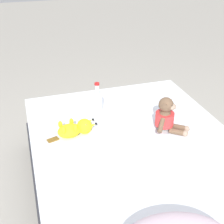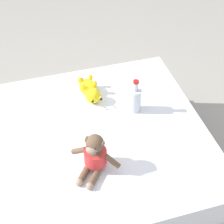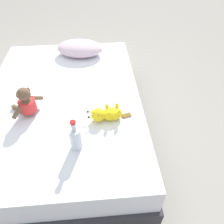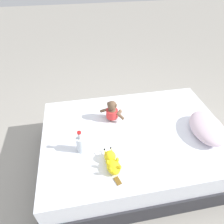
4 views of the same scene
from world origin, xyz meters
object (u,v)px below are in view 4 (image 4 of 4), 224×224
at_px(plush_yellow_creature, 112,162).
at_px(glass_bottle, 81,144).
at_px(plush_monkey, 112,112).
at_px(pillow, 207,128).
at_px(bed, 134,147).

height_order(plush_yellow_creature, glass_bottle, glass_bottle).
xyz_separation_m(plush_monkey, glass_bottle, (0.37, -0.35, -0.01)).
relative_size(pillow, glass_bottle, 2.19).
relative_size(bed, glass_bottle, 7.96).
relative_size(plush_monkey, plush_yellow_creature, 0.77).
bearing_deg(plush_yellow_creature, glass_bottle, -131.02).
bearing_deg(plush_monkey, bed, 38.52).
xyz_separation_m(plush_yellow_creature, glass_bottle, (-0.21, -0.24, 0.04)).
relative_size(pillow, plush_yellow_creature, 1.56).
relative_size(pillow, plush_monkey, 2.02).
bearing_deg(plush_yellow_creature, bed, 139.01).
bearing_deg(plush_yellow_creature, pillow, 102.03).
bearing_deg(glass_bottle, pillow, 89.96).
xyz_separation_m(pillow, plush_yellow_creature, (0.21, -0.97, -0.02)).
relative_size(plush_yellow_creature, glass_bottle, 1.41).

